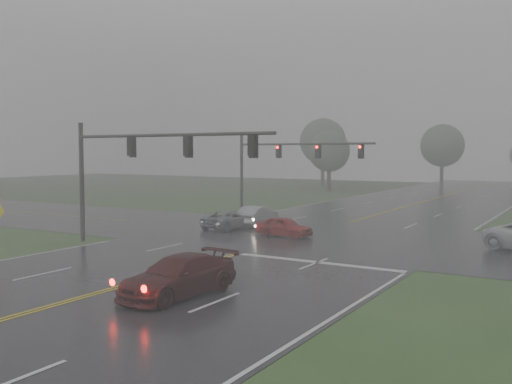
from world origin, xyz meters
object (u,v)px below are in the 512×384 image
Objects in this scene: sedan_silver at (257,226)px; signal_gantry_far at (280,159)px; signal_gantry_near at (133,158)px; sedan_red at (284,237)px; sedan_maroon at (179,296)px; car_grey at (231,229)px.

sedan_silver is 7.99m from signal_gantry_far.
sedan_red is at bearing 54.68° from signal_gantry_near.
sedan_maroon is at bearing -69.24° from signal_gantry_far.
sedan_silver reaches higher than sedan_red.
signal_gantry_far reaches higher than sedan_maroon.
signal_gantry_far is at bearing -79.88° from sedan_silver.
signal_gantry_far is (-9.36, 24.70, 4.69)m from sedan_maroon.
sedan_silver is at bearing 118.55° from sedan_maroon.
sedan_silver is (-4.16, 3.63, 0.00)m from sedan_red.
sedan_silver reaches higher than car_grey.
car_grey is at bearing 87.26° from signal_gantry_near.
sedan_red is 10.46m from signal_gantry_near.
signal_gantry_near is at bearing 79.75° from sedan_silver.
car_grey is (-0.75, -2.18, 0.00)m from sedan_silver.
signal_gantry_far is at bearing 34.44° from sedan_red.
sedan_maroon reaches higher than car_grey.
sedan_red is 0.31× the size of signal_gantry_far.
signal_gantry_near is 1.11× the size of signal_gantry_far.
sedan_red is 0.28× the size of signal_gantry_near.
signal_gantry_near is (-5.34, -7.54, 4.90)m from sedan_red.
signal_gantry_far is at bearing -77.95° from car_grey.
sedan_silver is (-7.77, 18.44, 0.00)m from sedan_maroon.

